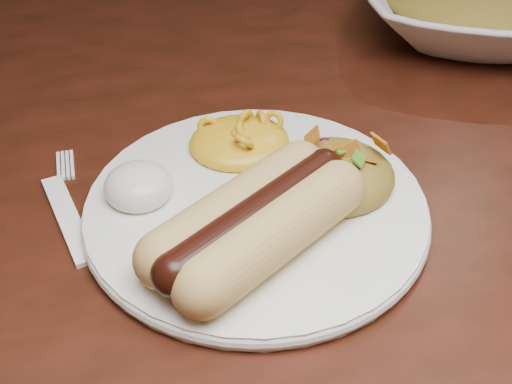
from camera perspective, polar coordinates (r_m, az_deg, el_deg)
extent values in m
cube|color=#44160E|center=(0.65, 1.82, 6.05)|extent=(1.60, 0.90, 0.04)
cylinder|color=white|center=(0.51, 0.00, -1.42)|extent=(0.27, 0.27, 0.01)
cylinder|color=#F4BB76|center=(0.45, 0.43, -3.71)|extent=(0.13, 0.10, 0.04)
cylinder|color=#F4BB76|center=(0.47, -0.51, -1.12)|extent=(0.13, 0.10, 0.04)
cylinder|color=black|center=(0.46, -0.05, -2.01)|extent=(0.13, 0.10, 0.03)
ellipsoid|color=yellow|center=(0.55, -1.34, 4.93)|extent=(0.09, 0.08, 0.03)
ellipsoid|color=white|center=(0.51, -9.45, 1.08)|extent=(0.06, 0.06, 0.03)
ellipsoid|color=#C74727|center=(0.52, 6.24, 1.72)|extent=(0.09, 0.09, 0.04)
cube|color=white|center=(0.52, -14.79, -2.07)|extent=(0.05, 0.13, 0.00)
imported|color=white|center=(0.77, 17.51, 14.11)|extent=(0.31, 0.31, 0.06)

